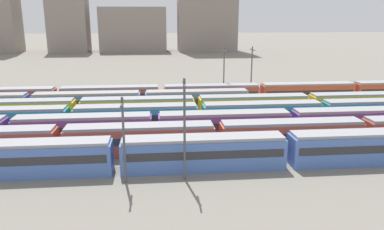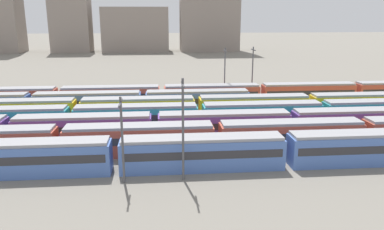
% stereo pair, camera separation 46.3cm
% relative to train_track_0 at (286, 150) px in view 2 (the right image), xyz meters
% --- Properties ---
extents(ground_plane, '(600.00, 600.00, 0.00)m').
position_rel_train_track_0_xyz_m(ground_plane, '(-35.45, 15.60, -1.90)').
color(ground_plane, slate).
extents(train_track_0, '(112.50, 3.06, 3.75)m').
position_rel_train_track_0_xyz_m(train_track_0, '(0.00, 0.00, 0.00)').
color(train_track_0, '#4C70BC').
rests_on(train_track_0, ground_plane).
extents(train_track_1, '(74.70, 3.06, 3.75)m').
position_rel_train_track_0_xyz_m(train_track_1, '(-7.08, 5.20, 0.00)').
color(train_track_1, '#BC4C38').
rests_on(train_track_1, ground_plane).
extents(train_track_2, '(112.50, 3.06, 3.75)m').
position_rel_train_track_0_xyz_m(train_track_2, '(4.18, 10.40, 0.00)').
color(train_track_2, '#6B429E').
rests_on(train_track_2, ground_plane).
extents(train_track_3, '(74.70, 3.06, 3.75)m').
position_rel_train_track_0_xyz_m(train_track_3, '(-8.00, 15.60, 0.00)').
color(train_track_3, teal).
rests_on(train_track_3, ground_plane).
extents(train_track_4, '(93.60, 3.06, 3.75)m').
position_rel_train_track_0_xyz_m(train_track_4, '(1.46, 20.80, 0.00)').
color(train_track_4, yellow).
rests_on(train_track_4, ground_plane).
extents(train_track_5, '(55.80, 3.06, 3.75)m').
position_rel_train_track_0_xyz_m(train_track_5, '(-26.25, 26.00, -0.00)').
color(train_track_5, '#4C70BC').
rests_on(train_track_5, ground_plane).
extents(train_track_6, '(93.60, 3.06, 3.75)m').
position_rel_train_track_0_xyz_m(train_track_6, '(-4.06, 31.20, 0.00)').
color(train_track_6, '#BC4C38').
rests_on(train_track_6, ground_plane).
extents(catenary_pole_0, '(0.24, 3.20, 8.94)m').
position_rel_train_track_0_xyz_m(catenary_pole_0, '(-17.77, -2.89, 3.10)').
color(catenary_pole_0, '#4C4C51').
rests_on(catenary_pole_0, ground_plane).
extents(catenary_pole_1, '(0.24, 3.20, 10.37)m').
position_rel_train_track_0_xyz_m(catenary_pole_1, '(-1.17, 33.97, 3.84)').
color(catenary_pole_1, '#4C4C51').
rests_on(catenary_pole_1, ground_plane).
extents(catenary_pole_2, '(0.24, 3.20, 10.64)m').
position_rel_train_track_0_xyz_m(catenary_pole_2, '(-11.73, -2.75, 3.97)').
color(catenary_pole_2, '#4C4C51').
rests_on(catenary_pole_2, ground_plane).
extents(catenary_pole_3, '(0.24, 3.20, 10.52)m').
position_rel_train_track_0_xyz_m(catenary_pole_3, '(4.44, 34.39, 3.91)').
color(catenary_pole_3, '#4C4C51').
rests_on(catenary_pole_3, ground_plane).
extents(distant_building_1, '(17.00, 12.54, 33.66)m').
position_rel_train_track_0_xyz_m(distant_building_1, '(-52.66, 140.31, 14.93)').
color(distant_building_1, gray).
rests_on(distant_building_1, ground_plane).
extents(distant_building_2, '(29.63, 14.41, 19.73)m').
position_rel_train_track_0_xyz_m(distant_building_2, '(-24.06, 140.31, 7.96)').
color(distant_building_2, gray).
rests_on(distant_building_2, ground_plane).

